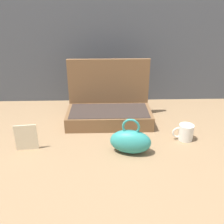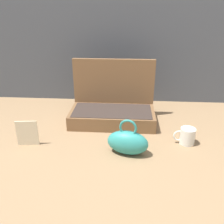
{
  "view_description": "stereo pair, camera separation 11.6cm",
  "coord_description": "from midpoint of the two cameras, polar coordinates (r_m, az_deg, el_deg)",
  "views": [
    {
      "loc": [
        -0.05,
        -1.16,
        0.67
      ],
      "look_at": [
        -0.01,
        -0.02,
        0.16
      ],
      "focal_mm": 38.86,
      "sensor_mm": 36.0,
      "label": 1
    },
    {
      "loc": [
        0.07,
        -1.16,
        0.67
      ],
      "look_at": [
        -0.01,
        -0.02,
        0.16
      ],
      "focal_mm": 38.86,
      "sensor_mm": 36.0,
      "label": 2
    }
  ],
  "objects": [
    {
      "name": "ground_plane",
      "position": [
        1.34,
        -2.03,
        -5.83
      ],
      "size": [
        6.0,
        6.0,
        0.0
      ],
      "primitive_type": "plane",
      "color": "#8C6D4C"
    },
    {
      "name": "teal_pouch_handbag",
      "position": [
        1.18,
        1.53,
        -6.95
      ],
      "size": [
        0.22,
        0.14,
        0.18
      ],
      "color": "teal",
      "rests_on": "ground_plane"
    },
    {
      "name": "coffee_mug",
      "position": [
        1.33,
        14.52,
        -4.7
      ],
      "size": [
        0.11,
        0.08,
        0.09
      ],
      "color": "silver",
      "rests_on": "ground_plane"
    },
    {
      "name": "info_card_left",
      "position": [
        1.29,
        -22.03,
        -5.66
      ],
      "size": [
        0.11,
        0.02,
        0.14
      ],
      "primitive_type": "cube",
      "rotation": [
        0.0,
        0.0,
        0.12
      ],
      "color": "beige",
      "rests_on": "ground_plane"
    },
    {
      "name": "open_suitcase",
      "position": [
        1.48,
        -2.95,
        0.9
      ],
      "size": [
        0.51,
        0.27,
        0.37
      ],
      "color": "brown",
      "rests_on": "ground_plane"
    }
  ]
}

